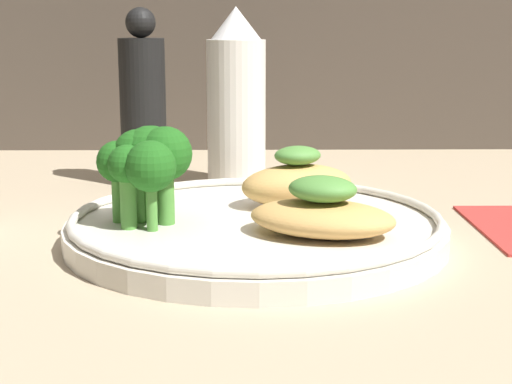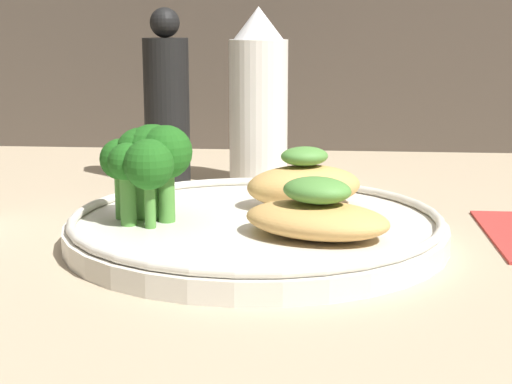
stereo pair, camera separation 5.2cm
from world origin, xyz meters
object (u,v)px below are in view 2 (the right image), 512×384
object	(u,v)px
plate	(256,227)
pepper_grinder	(167,105)
broccoli_bunch	(147,159)
sauce_bottle	(258,101)

from	to	relation	value
plate	pepper_grinder	size ratio (longest dim) A/B	1.61
broccoli_bunch	pepper_grinder	world-z (taller)	pepper_grinder
sauce_bottle	broccoli_bunch	bearing A→B (deg)	-105.73
broccoli_bunch	pepper_grinder	bearing A→B (deg)	97.69
plate	pepper_grinder	xyz separation A→B (cm)	(-9.80, 19.29, 6.17)
sauce_bottle	plate	bearing A→B (deg)	-85.59
sauce_bottle	pepper_grinder	world-z (taller)	same
pepper_grinder	broccoli_bunch	bearing A→B (deg)	-82.31
plate	sauce_bottle	world-z (taller)	sauce_bottle
broccoli_bunch	sauce_bottle	size ratio (longest dim) A/B	0.41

